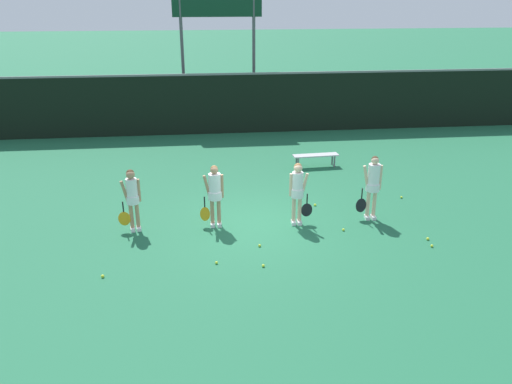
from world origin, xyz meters
name	(u,v)px	position (x,y,z in m)	size (l,w,h in m)	color
ground_plane	(255,224)	(0.00, 0.00, 0.00)	(140.00, 140.00, 0.00)	#216642
fence_windscreen	(232,103)	(0.00, 9.18, 1.30)	(60.00, 0.08, 2.58)	black
scoreboard	(217,17)	(-0.46, 11.02, 4.71)	(3.88, 0.15, 5.98)	#515156
bench_courtside	(316,156)	(2.60, 4.39, 0.38)	(1.62, 0.46, 0.45)	#B2B2B7
player_0	(132,195)	(-3.14, -0.01, 0.97)	(0.61, 0.33, 1.66)	tan
player_1	(215,191)	(-1.06, 0.02, 0.98)	(0.63, 0.36, 1.68)	tan
player_2	(298,189)	(1.10, -0.09, 1.00)	(0.63, 0.33, 1.69)	beige
player_3	(373,182)	(3.14, 0.01, 1.05)	(0.65, 0.36, 1.78)	beige
tennis_ball_0	(260,246)	(-0.04, -1.28, 0.03)	(0.07, 0.07, 0.07)	#CCE033
tennis_ball_1	(401,197)	(4.54, 1.28, 0.03)	(0.06, 0.06, 0.06)	#CCE033
tennis_ball_2	(263,266)	(-0.06, -2.24, 0.03)	(0.07, 0.07, 0.07)	#CCE033
tennis_ball_3	(216,263)	(-1.11, -1.99, 0.03)	(0.07, 0.07, 0.07)	#CCE033
tennis_ball_4	(315,205)	(1.84, 1.00, 0.04)	(0.07, 0.07, 0.07)	#CCE033
tennis_ball_5	(103,276)	(-3.59, -2.30, 0.04)	(0.07, 0.07, 0.07)	#CCE033
tennis_ball_6	(432,246)	(4.12, -1.75, 0.03)	(0.07, 0.07, 0.07)	#CCE033
tennis_ball_7	(428,239)	(4.18, -1.39, 0.04)	(0.07, 0.07, 0.07)	#CCE033
tennis_ball_8	(343,230)	(2.22, -0.66, 0.03)	(0.07, 0.07, 0.07)	#CCE033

